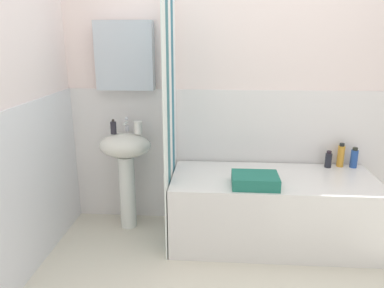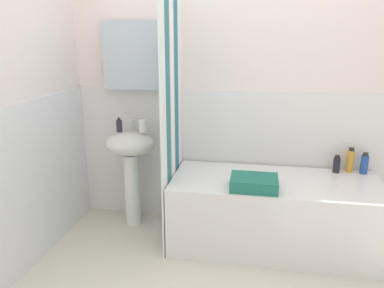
{
  "view_description": "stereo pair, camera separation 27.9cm",
  "coord_description": "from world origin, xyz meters",
  "px_view_note": "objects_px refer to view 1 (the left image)",
  "views": [
    {
      "loc": [
        -0.24,
        -1.91,
        1.63
      ],
      "look_at": [
        -0.43,
        0.77,
        0.85
      ],
      "focal_mm": 34.57,
      "sensor_mm": 36.0,
      "label": 1
    },
    {
      "loc": [
        0.04,
        -1.88,
        1.63
      ],
      "look_at": [
        -0.43,
        0.77,
        0.85
      ],
      "focal_mm": 34.57,
      "sensor_mm": 36.0,
      "label": 2
    }
  ],
  "objects_px": {
    "toothbrush_cup": "(138,128)",
    "lotion_bottle": "(341,156)",
    "bathtub": "(272,209)",
    "soap_dispenser": "(113,127)",
    "body_wash_bottle": "(354,158)",
    "towel_folded": "(255,180)",
    "sink": "(126,160)",
    "shampoo_bottle": "(328,160)"
  },
  "relations": [
    {
      "from": "toothbrush_cup",
      "to": "lotion_bottle",
      "type": "distance_m",
      "value": 1.74
    },
    {
      "from": "toothbrush_cup",
      "to": "bathtub",
      "type": "distance_m",
      "value": 1.29
    },
    {
      "from": "soap_dispenser",
      "to": "body_wash_bottle",
      "type": "height_order",
      "value": "soap_dispenser"
    },
    {
      "from": "towel_folded",
      "to": "bathtub",
      "type": "bearing_deg",
      "value": 49.49
    },
    {
      "from": "soap_dispenser",
      "to": "sink",
      "type": "bearing_deg",
      "value": -2.03
    },
    {
      "from": "sink",
      "to": "soap_dispenser",
      "type": "relative_size",
      "value": 6.76
    },
    {
      "from": "sink",
      "to": "soap_dispenser",
      "type": "distance_m",
      "value": 0.3
    },
    {
      "from": "towel_folded",
      "to": "sink",
      "type": "bearing_deg",
      "value": 161.54
    },
    {
      "from": "lotion_bottle",
      "to": "sink",
      "type": "bearing_deg",
      "value": -175.68
    },
    {
      "from": "toothbrush_cup",
      "to": "shampoo_bottle",
      "type": "xyz_separation_m",
      "value": [
        1.61,
        0.08,
        -0.27
      ]
    },
    {
      "from": "sink",
      "to": "lotion_bottle",
      "type": "bearing_deg",
      "value": 4.32
    },
    {
      "from": "toothbrush_cup",
      "to": "body_wash_bottle",
      "type": "distance_m",
      "value": 1.84
    },
    {
      "from": "shampoo_bottle",
      "to": "towel_folded",
      "type": "xyz_separation_m",
      "value": [
        -0.66,
        -0.46,
        -0.02
      ]
    },
    {
      "from": "body_wash_bottle",
      "to": "sink",
      "type": "bearing_deg",
      "value": -176.46
    },
    {
      "from": "towel_folded",
      "to": "soap_dispenser",
      "type": "bearing_deg",
      "value": 162.76
    },
    {
      "from": "sink",
      "to": "towel_folded",
      "type": "distance_m",
      "value": 1.12
    },
    {
      "from": "sink",
      "to": "toothbrush_cup",
      "type": "bearing_deg",
      "value": 12.06
    },
    {
      "from": "toothbrush_cup",
      "to": "bathtub",
      "type": "relative_size",
      "value": 0.06
    },
    {
      "from": "shampoo_bottle",
      "to": "toothbrush_cup",
      "type": "bearing_deg",
      "value": -177.04
    },
    {
      "from": "sink",
      "to": "body_wash_bottle",
      "type": "height_order",
      "value": "sink"
    },
    {
      "from": "soap_dispenser",
      "to": "toothbrush_cup",
      "type": "relative_size",
      "value": 1.22
    },
    {
      "from": "bathtub",
      "to": "body_wash_bottle",
      "type": "bearing_deg",
      "value": 21.5
    },
    {
      "from": "bathtub",
      "to": "lotion_bottle",
      "type": "distance_m",
      "value": 0.77
    },
    {
      "from": "soap_dispenser",
      "to": "bathtub",
      "type": "xyz_separation_m",
      "value": [
        1.32,
        -0.16,
        -0.62
      ]
    },
    {
      "from": "body_wash_bottle",
      "to": "shampoo_bottle",
      "type": "bearing_deg",
      "value": -176.69
    },
    {
      "from": "shampoo_bottle",
      "to": "bathtub",
      "type": "bearing_deg",
      "value": -151.59
    },
    {
      "from": "body_wash_bottle",
      "to": "lotion_bottle",
      "type": "bearing_deg",
      "value": 170.1
    },
    {
      "from": "shampoo_bottle",
      "to": "soap_dispenser",
      "type": "bearing_deg",
      "value": -176.71
    },
    {
      "from": "body_wash_bottle",
      "to": "toothbrush_cup",
      "type": "bearing_deg",
      "value": -177.0
    },
    {
      "from": "soap_dispenser",
      "to": "body_wash_bottle",
      "type": "xyz_separation_m",
      "value": [
        2.03,
        0.12,
        -0.26
      ]
    },
    {
      "from": "lotion_bottle",
      "to": "shampoo_bottle",
      "type": "height_order",
      "value": "lotion_bottle"
    },
    {
      "from": "sink",
      "to": "body_wash_bottle",
      "type": "bearing_deg",
      "value": 3.54
    },
    {
      "from": "sink",
      "to": "towel_folded",
      "type": "relative_size",
      "value": 2.49
    },
    {
      "from": "sink",
      "to": "bathtub",
      "type": "xyz_separation_m",
      "value": [
        1.23,
        -0.16,
        -0.34
      ]
    },
    {
      "from": "soap_dispenser",
      "to": "bathtub",
      "type": "relative_size",
      "value": 0.08
    },
    {
      "from": "soap_dispenser",
      "to": "towel_folded",
      "type": "relative_size",
      "value": 0.37
    },
    {
      "from": "lotion_bottle",
      "to": "shampoo_bottle",
      "type": "relative_size",
      "value": 1.41
    },
    {
      "from": "toothbrush_cup",
      "to": "shampoo_bottle",
      "type": "height_order",
      "value": "toothbrush_cup"
    },
    {
      "from": "toothbrush_cup",
      "to": "soap_dispenser",
      "type": "bearing_deg",
      "value": -174.14
    },
    {
      "from": "bathtub",
      "to": "lotion_bottle",
      "type": "height_order",
      "value": "lotion_bottle"
    },
    {
      "from": "toothbrush_cup",
      "to": "bathtub",
      "type": "bearing_deg",
      "value": -9.27
    },
    {
      "from": "lotion_bottle",
      "to": "shampoo_bottle",
      "type": "distance_m",
      "value": 0.12
    }
  ]
}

